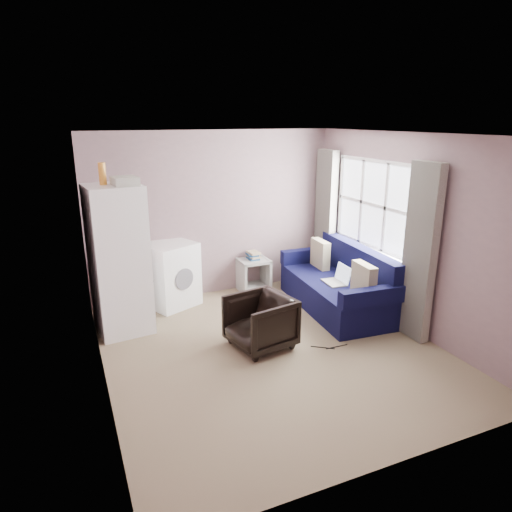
{
  "coord_description": "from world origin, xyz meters",
  "views": [
    {
      "loc": [
        -2.11,
        -4.43,
        2.67
      ],
      "look_at": [
        0.05,
        0.6,
        1.0
      ],
      "focal_mm": 32.0,
      "sensor_mm": 36.0,
      "label": 1
    }
  ],
  "objects_px": {
    "armchair": "(260,320)",
    "washing_machine": "(170,273)",
    "fridge": "(119,259)",
    "side_table": "(253,272)",
    "sofa": "(339,286)"
  },
  "relations": [
    {
      "from": "side_table",
      "to": "sofa",
      "type": "height_order",
      "value": "sofa"
    },
    {
      "from": "armchair",
      "to": "side_table",
      "type": "xyz_separation_m",
      "value": [
        0.66,
        1.8,
        -0.05
      ]
    },
    {
      "from": "sofa",
      "to": "washing_machine",
      "type": "bearing_deg",
      "value": 157.91
    },
    {
      "from": "armchair",
      "to": "fridge",
      "type": "bearing_deg",
      "value": -138.85
    },
    {
      "from": "armchair",
      "to": "sofa",
      "type": "distance_m",
      "value": 1.66
    },
    {
      "from": "armchair",
      "to": "washing_machine",
      "type": "xyz_separation_m",
      "value": [
        -0.69,
        1.73,
        0.14
      ]
    },
    {
      "from": "fridge",
      "to": "washing_machine",
      "type": "distance_m",
      "value": 1.08
    },
    {
      "from": "armchair",
      "to": "sofa",
      "type": "height_order",
      "value": "sofa"
    },
    {
      "from": "washing_machine",
      "to": "sofa",
      "type": "bearing_deg",
      "value": -50.38
    },
    {
      "from": "sofa",
      "to": "side_table",
      "type": "bearing_deg",
      "value": 130.83
    },
    {
      "from": "armchair",
      "to": "side_table",
      "type": "distance_m",
      "value": 1.92
    },
    {
      "from": "washing_machine",
      "to": "sofa",
      "type": "xyz_separation_m",
      "value": [
        2.22,
        -1.1,
        -0.16
      ]
    },
    {
      "from": "washing_machine",
      "to": "fridge",
      "type": "bearing_deg",
      "value": -165.56
    },
    {
      "from": "side_table",
      "to": "washing_machine",
      "type": "bearing_deg",
      "value": -177.03
    },
    {
      "from": "side_table",
      "to": "fridge",
      "type": "bearing_deg",
      "value": -162.3
    }
  ]
}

